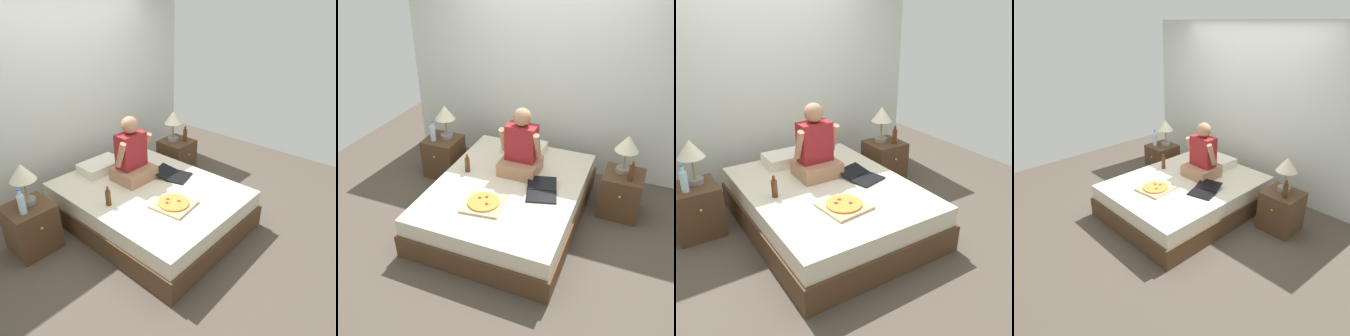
% 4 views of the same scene
% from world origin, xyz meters
% --- Properties ---
extents(ground_plane, '(5.99, 5.99, 0.00)m').
position_xyz_m(ground_plane, '(0.00, 0.00, 0.00)').
color(ground_plane, '#4C4238').
extents(wall_back, '(3.99, 0.12, 2.50)m').
position_xyz_m(wall_back, '(0.00, 1.40, 1.25)').
color(wall_back, silver).
rests_on(wall_back, ground).
extents(bed, '(1.60, 2.08, 0.45)m').
position_xyz_m(bed, '(0.00, 0.00, 0.22)').
color(bed, '#4C331E').
rests_on(bed, ground).
extents(nightstand_left, '(0.44, 0.47, 0.52)m').
position_xyz_m(nightstand_left, '(-1.17, 0.57, 0.26)').
color(nightstand_left, '#4C331E').
rests_on(nightstand_left, ground).
extents(lamp_on_left_nightstand, '(0.26, 0.26, 0.45)m').
position_xyz_m(lamp_on_left_nightstand, '(-1.13, 0.62, 0.85)').
color(lamp_on_left_nightstand, gray).
rests_on(lamp_on_left_nightstand, nightstand_left).
extents(water_bottle, '(0.07, 0.07, 0.28)m').
position_xyz_m(water_bottle, '(-1.25, 0.48, 0.63)').
color(water_bottle, silver).
rests_on(water_bottle, nightstand_left).
extents(nightstand_right, '(0.44, 0.47, 0.52)m').
position_xyz_m(nightstand_right, '(1.17, 0.57, 0.26)').
color(nightstand_right, '#4C331E').
rests_on(nightstand_right, ground).
extents(lamp_on_right_nightstand, '(0.26, 0.26, 0.45)m').
position_xyz_m(lamp_on_right_nightstand, '(1.14, 0.62, 0.85)').
color(lamp_on_right_nightstand, gray).
rests_on(lamp_on_right_nightstand, nightstand_right).
extents(beer_bottle, '(0.06, 0.06, 0.23)m').
position_xyz_m(beer_bottle, '(1.24, 0.47, 0.62)').
color(beer_bottle, '#512D14').
rests_on(beer_bottle, nightstand_right).
extents(pillow, '(0.52, 0.34, 0.12)m').
position_xyz_m(pillow, '(-0.09, 0.76, 0.51)').
color(pillow, silver).
rests_on(pillow, bed).
extents(person_seated, '(0.47, 0.40, 0.78)m').
position_xyz_m(person_seated, '(0.03, 0.30, 0.74)').
color(person_seated, '#A37556').
rests_on(person_seated, bed).
extents(laptop, '(0.42, 0.49, 0.07)m').
position_xyz_m(laptop, '(0.40, -0.05, 0.47)').
color(laptop, black).
rests_on(laptop, bed).
extents(pizza_box, '(0.45, 0.45, 0.05)m').
position_xyz_m(pizza_box, '(-0.09, -0.45, 0.47)').
color(pizza_box, tan).
rests_on(pizza_box, bed).
extents(beer_bottle_on_bed, '(0.06, 0.06, 0.22)m').
position_xyz_m(beer_bottle_on_bed, '(-0.54, 0.06, 0.54)').
color(beer_bottle_on_bed, '#4C2811').
rests_on(beer_bottle_on_bed, bed).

